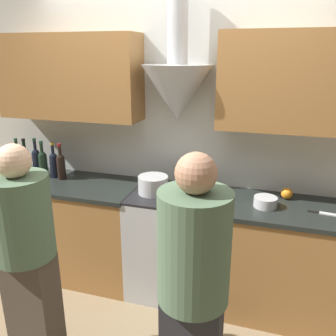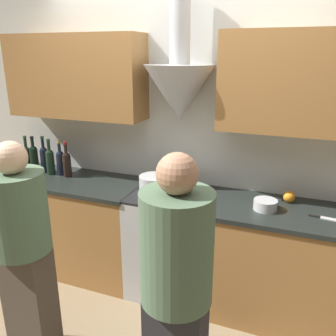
% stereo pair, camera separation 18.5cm
% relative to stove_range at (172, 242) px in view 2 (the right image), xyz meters
% --- Properties ---
extents(ground_plane, '(12.00, 12.00, 0.00)m').
position_rel_stove_range_xyz_m(ground_plane, '(0.00, -0.35, -0.46)').
color(ground_plane, '#847051').
extents(wall_back, '(8.40, 0.56, 2.60)m').
position_rel_stove_range_xyz_m(wall_back, '(-0.04, 0.27, 1.01)').
color(wall_back, silver).
rests_on(wall_back, ground_plane).
extents(counter_left, '(1.28, 0.62, 0.91)m').
position_rel_stove_range_xyz_m(counter_left, '(-0.96, -0.00, -0.00)').
color(counter_left, '#9E6B38').
rests_on(counter_left, ground_plane).
extents(counter_right, '(1.02, 0.62, 0.91)m').
position_rel_stove_range_xyz_m(counter_right, '(0.83, -0.00, -0.00)').
color(counter_right, '#9E6B38').
rests_on(counter_right, ground_plane).
extents(stove_range, '(0.66, 0.60, 0.91)m').
position_rel_stove_range_xyz_m(stove_range, '(0.00, 0.00, 0.00)').
color(stove_range, '#B7BABC').
rests_on(stove_range, ground_plane).
extents(wine_bottle_0, '(0.07, 0.07, 0.35)m').
position_rel_stove_range_xyz_m(wine_bottle_0, '(-1.51, 0.05, 0.59)').
color(wine_bottle_0, black).
rests_on(wine_bottle_0, counter_left).
extents(wine_bottle_1, '(0.08, 0.08, 0.35)m').
position_rel_stove_range_xyz_m(wine_bottle_1, '(-1.43, 0.05, 0.59)').
color(wine_bottle_1, black).
rests_on(wine_bottle_1, counter_left).
extents(wine_bottle_2, '(0.07, 0.07, 0.35)m').
position_rel_stove_range_xyz_m(wine_bottle_2, '(-1.33, 0.07, 0.59)').
color(wine_bottle_2, black).
rests_on(wine_bottle_2, counter_left).
extents(wine_bottle_3, '(0.08, 0.08, 0.34)m').
position_rel_stove_range_xyz_m(wine_bottle_3, '(-1.24, 0.05, 0.58)').
color(wine_bottle_3, black).
rests_on(wine_bottle_3, counter_left).
extents(wine_bottle_4, '(0.07, 0.07, 0.33)m').
position_rel_stove_range_xyz_m(wine_bottle_4, '(-1.14, 0.07, 0.58)').
color(wine_bottle_4, black).
rests_on(wine_bottle_4, counter_left).
extents(wine_bottle_5, '(0.08, 0.08, 0.33)m').
position_rel_stove_range_xyz_m(wine_bottle_5, '(-1.05, 0.05, 0.58)').
color(wine_bottle_5, black).
rests_on(wine_bottle_5, counter_left).
extents(stock_pot, '(0.24, 0.24, 0.14)m').
position_rel_stove_range_xyz_m(stock_pot, '(-0.15, -0.03, 0.52)').
color(stock_pot, '#B7BABC').
rests_on(stock_pot, stove_range).
extents(mixing_bowl, '(0.25, 0.25, 0.08)m').
position_rel_stove_range_xyz_m(mixing_bowl, '(0.15, -0.00, 0.49)').
color(mixing_bowl, '#B7BABC').
rests_on(mixing_bowl, stove_range).
extents(orange_fruit, '(0.09, 0.09, 0.09)m').
position_rel_stove_range_xyz_m(orange_fruit, '(0.89, 0.16, 0.49)').
color(orange_fruit, orange).
rests_on(orange_fruit, counter_right).
extents(saucepan, '(0.17, 0.17, 0.08)m').
position_rel_stove_range_xyz_m(saucepan, '(0.74, -0.04, 0.49)').
color(saucepan, '#B7BABC').
rests_on(saucepan, counter_right).
extents(chefs_knife, '(0.20, 0.05, 0.01)m').
position_rel_stove_range_xyz_m(chefs_knife, '(1.14, -0.05, 0.45)').
color(chefs_knife, silver).
rests_on(chefs_knife, counter_right).
extents(person_foreground_left, '(0.36, 0.36, 1.51)m').
position_rel_stove_range_xyz_m(person_foreground_left, '(-0.64, -1.00, 0.37)').
color(person_foreground_left, '#473D33').
rests_on(person_foreground_left, ground_plane).
extents(person_foreground_right, '(0.35, 0.35, 1.60)m').
position_rel_stove_range_xyz_m(person_foreground_right, '(0.45, -1.15, 0.42)').
color(person_foreground_right, '#28282D').
rests_on(person_foreground_right, ground_plane).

